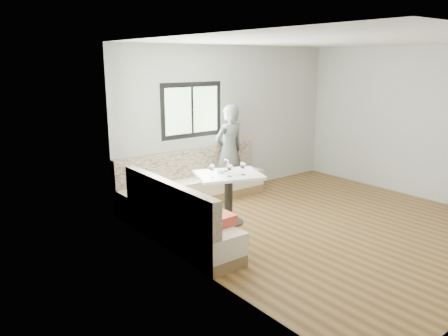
# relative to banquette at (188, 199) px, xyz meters

# --- Properties ---
(room) EXTENTS (5.01, 5.01, 2.81)m
(room) POSITION_rel_banquette_xyz_m (1.51, -1.53, 1.08)
(room) COLOR brown
(room) RESTS_ON ground
(banquette) EXTENTS (2.90, 2.80, 0.95)m
(banquette) POSITION_rel_banquette_xyz_m (0.00, 0.00, 0.00)
(banquette) COLOR olive
(banquette) RESTS_ON ground
(table) EXTENTS (1.19, 1.06, 0.81)m
(table) POSITION_rel_banquette_xyz_m (0.40, -0.56, 0.27)
(table) COLOR black
(table) RESTS_ON ground
(person) EXTENTS (0.65, 0.44, 1.74)m
(person) POSITION_rel_banquette_xyz_m (1.32, 0.58, 0.54)
(person) COLOR #4D5350
(person) RESTS_ON ground
(olive_ramekin) EXTENTS (0.11, 0.11, 0.04)m
(olive_ramekin) POSITION_rel_banquette_xyz_m (0.34, -0.43, 0.50)
(olive_ramekin) COLOR white
(olive_ramekin) RESTS_ON table
(wine_glass_a) EXTENTS (0.09, 0.09, 0.21)m
(wine_glass_a) POSITION_rel_banquette_xyz_m (0.08, -0.56, 0.62)
(wine_glass_a) COLOR white
(wine_glass_a) RESTS_ON table
(wine_glass_b) EXTENTS (0.09, 0.09, 0.21)m
(wine_glass_b) POSITION_rel_banquette_xyz_m (0.30, -0.71, 0.62)
(wine_glass_b) COLOR white
(wine_glass_b) RESTS_ON table
(wine_glass_c) EXTENTS (0.09, 0.09, 0.21)m
(wine_glass_c) POSITION_rel_banquette_xyz_m (0.52, -0.75, 0.62)
(wine_glass_c) COLOR white
(wine_glass_c) RESTS_ON table
(wine_glass_d) EXTENTS (0.09, 0.09, 0.21)m
(wine_glass_d) POSITION_rel_banquette_xyz_m (0.46, -0.42, 0.62)
(wine_glass_d) COLOR white
(wine_glass_d) RESTS_ON table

